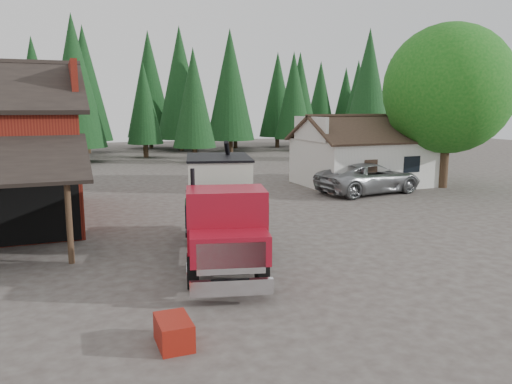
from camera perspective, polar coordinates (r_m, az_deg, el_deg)
name	(u,v)px	position (r m, az deg, el deg)	size (l,w,h in m)	color
ground	(252,262)	(16.80, -0.44, -8.00)	(120.00, 120.00, 0.00)	#403732
farmhouse	(364,159)	(33.83, 12.20, 3.66)	(8.60, 6.42, 4.65)	silver
deciduous_tree	(449,94)	(33.77, 21.14, 10.43)	(8.00, 8.00, 10.20)	#382619
conifer_backdrop	(114,153)	(57.44, -15.89, 4.26)	(76.00, 16.00, 16.00)	black
near_pine_b	(194,98)	(46.45, -7.13, 10.61)	(3.96, 3.96, 10.40)	#382619
near_pine_c	(368,88)	(49.50, 12.72, 11.56)	(4.84, 4.84, 12.40)	#382619
near_pine_d	(74,81)	(49.00, -20.04, 11.82)	(5.28, 5.28, 13.40)	#382619
feed_truck	(221,206)	(16.88, -3.98, -1.58)	(4.34, 8.89, 3.88)	black
silver_car	(369,178)	(30.58, 12.80, 1.59)	(3.04, 6.59, 1.83)	#94989B
equip_box	(174,332)	(11.36, -9.38, -15.51)	(0.70, 1.10, 0.60)	maroon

